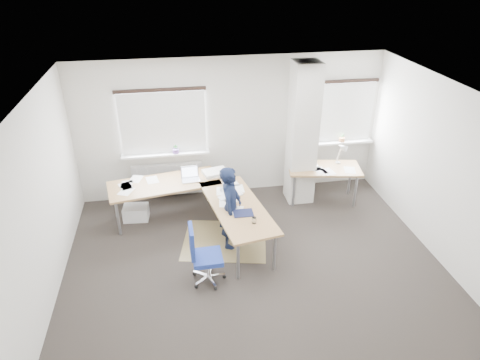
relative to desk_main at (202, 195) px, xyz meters
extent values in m
plane|color=black|center=(0.72, -1.20, -0.69)|extent=(6.00, 6.00, 0.00)
cube|color=beige|center=(0.72, 1.30, 0.71)|extent=(6.00, 0.04, 2.80)
cube|color=beige|center=(0.72, -3.70, 0.71)|extent=(6.00, 0.04, 2.80)
cube|color=beige|center=(-2.28, -1.20, 0.71)|extent=(0.04, 5.00, 2.80)
cube|color=beige|center=(3.72, -1.20, 0.71)|extent=(0.04, 5.00, 2.80)
cube|color=white|center=(0.72, -1.20, 2.11)|extent=(6.00, 5.00, 0.04)
cube|color=beige|center=(2.02, 0.75, 0.70)|extent=(0.50, 0.50, 2.78)
cube|color=white|center=(-0.58, 1.27, 0.91)|extent=(1.60, 0.04, 1.20)
cube|color=white|center=(-0.58, 1.23, 0.91)|extent=(1.60, 0.02, 1.20)
cube|color=white|center=(-0.58, 1.20, 0.29)|extent=(1.70, 0.20, 0.04)
cube|color=white|center=(3.02, 1.27, 0.91)|extent=(1.20, 0.04, 1.20)
cube|color=white|center=(3.02, 1.23, 0.91)|extent=(1.20, 0.02, 1.20)
cube|color=white|center=(3.02, 1.20, 0.29)|extent=(1.30, 0.20, 0.04)
cube|color=silver|center=(-0.58, 1.22, -0.24)|extent=(1.40, 0.10, 0.60)
cylinder|color=#5D3A80|center=(-0.38, 1.18, 0.35)|extent=(0.12, 0.12, 0.08)
imported|color=#2A692C|center=(-0.38, 1.18, 0.39)|extent=(0.09, 0.06, 0.17)
cylinder|color=#AE6F43|center=(3.02, 1.18, 0.35)|extent=(0.12, 0.12, 0.08)
imported|color=#2A692C|center=(3.02, 1.18, 0.39)|extent=(0.09, 0.07, 0.17)
cube|color=olive|center=(0.33, -0.46, -0.69)|extent=(1.64, 1.47, 0.01)
cube|color=white|center=(-1.22, 0.50, -0.56)|extent=(0.48, 0.36, 0.27)
cube|color=#A17F45|center=(-0.65, 0.49, 0.02)|extent=(2.11, 1.14, 0.04)
cube|color=#A17F45|center=(0.55, -0.52, 0.02)|extent=(1.14, 2.11, 0.04)
cylinder|color=gray|center=(-1.48, 0.03, -0.35)|extent=(0.05, 0.05, 0.69)
cylinder|color=gray|center=(-1.58, 0.63, -0.35)|extent=(0.05, 0.05, 0.69)
cylinder|color=gray|center=(0.19, 0.94, -0.35)|extent=(0.05, 0.05, 0.69)
cylinder|color=gray|center=(0.41, -1.46, -0.35)|extent=(0.05, 0.05, 0.69)
cylinder|color=gray|center=(1.00, -1.36, -0.35)|extent=(0.05, 0.05, 0.69)
cylinder|color=gray|center=(0.69, 0.42, -0.35)|extent=(0.05, 0.05, 0.69)
cube|color=#B7B7BC|center=(-0.16, 0.51, 0.05)|extent=(0.34, 0.25, 0.01)
cube|color=#B7B7BC|center=(-0.16, 0.62, 0.16)|extent=(0.33, 0.07, 0.22)
cube|color=silver|center=(-0.16, 0.62, 0.16)|extent=(0.29, 0.05, 0.19)
cube|color=white|center=(0.49, -0.19, 0.05)|extent=(0.46, 0.28, 0.02)
cube|color=#151939|center=(0.61, -0.77, 0.05)|extent=(0.33, 0.25, 0.01)
cube|color=white|center=(0.32, 0.68, 0.07)|extent=(0.52, 0.42, 0.07)
imported|color=white|center=(0.35, 0.01, 0.07)|extent=(0.09, 0.09, 0.07)
cylinder|color=silver|center=(0.73, -1.07, 0.09)|extent=(0.07, 0.07, 0.10)
cube|color=#A17F45|center=(2.46, 0.60, 0.02)|extent=(1.50, 0.93, 0.04)
cylinder|color=gray|center=(1.83, 0.46, -0.35)|extent=(0.05, 0.05, 0.69)
cylinder|color=gray|center=(3.01, 0.25, -0.35)|extent=(0.05, 0.05, 0.69)
cylinder|color=gray|center=(1.91, 0.95, -0.35)|extent=(0.05, 0.05, 0.69)
cylinder|color=gray|center=(3.10, 0.74, -0.35)|extent=(0.05, 0.05, 0.69)
cube|color=#B7B7BC|center=(2.20, 0.78, 0.05)|extent=(0.34, 0.24, 0.01)
cube|color=#B7B7BC|center=(2.20, 0.90, 0.16)|extent=(0.33, 0.05, 0.22)
cube|color=silver|center=(2.20, 0.90, 0.16)|extent=(0.29, 0.04, 0.19)
cylinder|color=silver|center=(2.80, 0.74, 0.05)|extent=(0.10, 0.10, 0.02)
cylinder|color=silver|center=(2.80, 0.74, 0.24)|extent=(0.02, 0.16, 0.38)
cylinder|color=silver|center=(2.80, 0.62, 0.46)|extent=(0.02, 0.29, 0.13)
cone|color=silver|center=(2.80, 0.48, 0.44)|extent=(0.14, 0.16, 0.17)
cube|color=navy|center=(-0.05, -1.43, -0.25)|extent=(0.45, 0.45, 0.08)
cube|color=navy|center=(-0.27, -1.43, 0.07)|extent=(0.06, 0.38, 0.48)
cylinder|color=silver|center=(-0.05, -1.43, -0.44)|extent=(0.06, 0.06, 0.32)
cylinder|color=black|center=(0.20, -1.43, -0.66)|extent=(0.06, 0.03, 0.06)
cylinder|color=black|center=(0.02, -1.19, -0.66)|extent=(0.04, 0.06, 0.06)
cylinder|color=black|center=(-0.25, -1.29, -0.66)|extent=(0.06, 0.06, 0.06)
cylinder|color=black|center=(-0.25, -1.58, -0.66)|extent=(0.06, 0.06, 0.06)
cylinder|color=black|center=(0.03, -1.66, -0.66)|extent=(0.05, 0.06, 0.06)
imported|color=black|center=(0.43, -0.56, 0.04)|extent=(0.51, 0.62, 1.47)
camera|label=1|loc=(-0.41, -6.50, 3.80)|focal=32.00mm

